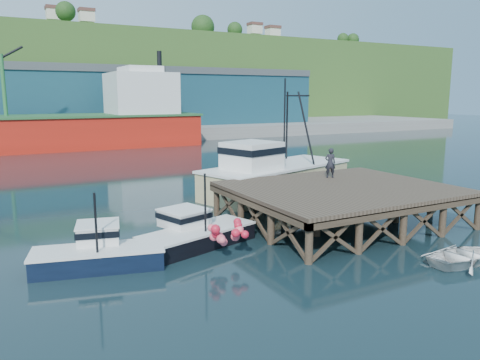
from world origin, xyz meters
TOP-DOWN VIEW (x-y plane):
  - ground at (0.00, 0.00)m, footprint 300.00×300.00m
  - wharf at (5.50, -0.19)m, footprint 12.00×10.00m
  - far_quay at (0.00, 70.00)m, footprint 160.00×40.00m
  - warehouse_mid at (0.00, 65.00)m, footprint 28.00×16.00m
  - warehouse_right at (30.00, 65.00)m, footprint 30.00×16.00m
  - cargo_ship at (-8.46, 48.00)m, footprint 55.50×10.00m
  - hillside at (0.00, 100.00)m, footprint 220.00×50.00m
  - boat_navy at (-8.37, -0.71)m, footprint 5.76×3.62m
  - boat_black at (-3.60, 0.07)m, footprint 6.32×5.24m
  - trawler at (6.39, 8.62)m, footprint 13.48×8.18m
  - dinghy at (5.78, -7.87)m, footprint 3.62×2.63m
  - dockworker at (6.77, 2.62)m, footprint 0.81×0.69m

SIDE VIEW (x-z plane):
  - ground at x=0.00m, z-range 0.00..0.00m
  - dinghy at x=5.78m, z-range 0.00..0.74m
  - boat_black at x=-3.60m, z-range -1.16..2.51m
  - boat_navy at x=-8.37m, z-range -1.02..2.39m
  - far_quay at x=0.00m, z-range 0.00..2.00m
  - trawler at x=6.39m, z-range -2.50..6.00m
  - wharf at x=5.50m, z-range 0.63..3.25m
  - dockworker at x=6.77m, z-range 2.12..4.02m
  - cargo_ship at x=-8.46m, z-range -3.56..10.19m
  - warehouse_mid at x=0.00m, z-range 2.00..11.00m
  - warehouse_right at x=30.00m, z-range 2.00..11.00m
  - hillside at x=0.00m, z-range 0.00..22.00m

